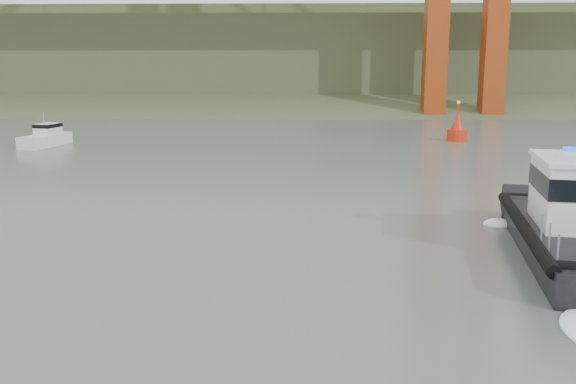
% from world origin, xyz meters
% --- Properties ---
extents(ground, '(400.00, 400.00, 0.00)m').
position_xyz_m(ground, '(0.00, 0.00, 0.00)').
color(ground, '#55655F').
rests_on(ground, ground).
extents(headlands, '(500.00, 105.36, 27.12)m').
position_xyz_m(headlands, '(0.00, 125.50, 7.05)').
color(headlands, '#3D512E').
rests_on(headlands, ground).
extents(motorboat, '(3.12, 6.16, 3.23)m').
position_xyz_m(motorboat, '(-23.74, 42.23, 0.81)').
color(motorboat, silver).
rests_on(motorboat, ground).
extents(nav_buoy, '(1.99, 1.99, 4.15)m').
position_xyz_m(nav_buoy, '(15.07, 47.25, 1.09)').
color(nav_buoy, red).
rests_on(nav_buoy, ground).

